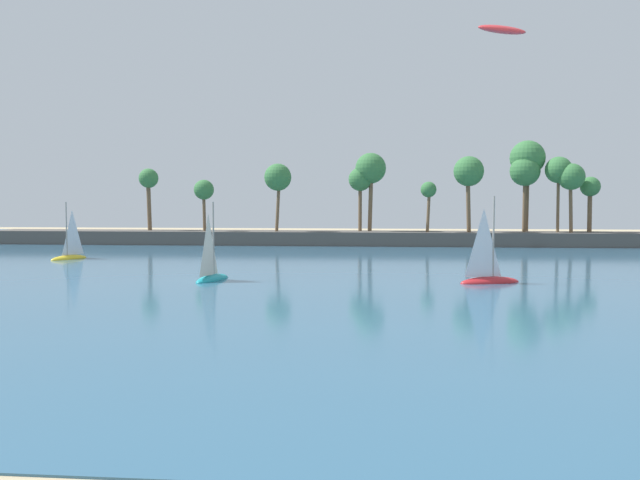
% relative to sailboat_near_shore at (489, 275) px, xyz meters
% --- Properties ---
extents(sea, '(220.00, 110.02, 0.06)m').
position_rel_sailboat_near_shore_xyz_m(sea, '(-10.19, 22.57, -0.61)').
color(sea, '#33607F').
rests_on(sea, ground).
extents(palm_headland, '(96.43, 6.69, 13.38)m').
position_rel_sailboat_near_shore_xyz_m(palm_headland, '(-5.31, 37.74, 3.14)').
color(palm_headland, '#514C47').
rests_on(palm_headland, ground).
extents(sailboat_near_shore, '(4.62, 2.77, 6.43)m').
position_rel_sailboat_near_shore_xyz_m(sailboat_near_shore, '(0.00, 0.00, 0.00)').
color(sailboat_near_shore, red).
rests_on(sailboat_near_shore, sea).
extents(sailboat_toward_headland, '(2.23, 4.31, 6.00)m').
position_rel_sailboat_near_shore_xyz_m(sailboat_toward_headland, '(-19.41, -0.27, -0.04)').
color(sailboat_toward_headland, teal).
rests_on(sailboat_toward_headland, sea).
extents(sailboat_far_left, '(2.76, 4.26, 5.96)m').
position_rel_sailboat_near_shore_xyz_m(sailboat_far_left, '(-37.52, 14.94, -0.04)').
color(sailboat_far_left, yellow).
rests_on(sailboat_far_left, sea).
extents(kite_aloft_low_near_shore, '(3.50, 2.53, 0.79)m').
position_rel_sailboat_near_shore_xyz_m(kite_aloft_low_near_shore, '(-0.39, -5.55, 15.15)').
color(kite_aloft_low_near_shore, red).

